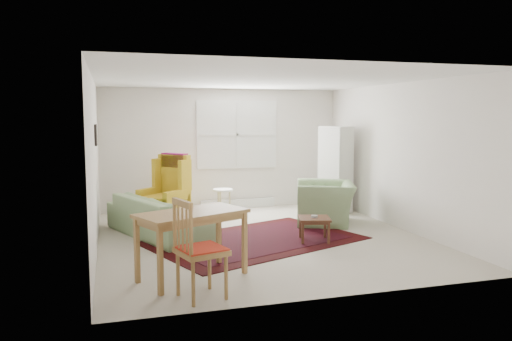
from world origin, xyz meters
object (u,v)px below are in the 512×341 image
object	(u,v)px
desk	(192,245)
desk_chair	(201,248)
cabinet	(335,169)
armchair	(325,199)
coffee_table	(314,229)
stool	(223,202)
sofa	(159,208)
wingback_chair	(164,188)

from	to	relation	value
desk	desk_chair	bearing A→B (deg)	-90.84
cabinet	armchair	bearing A→B (deg)	-138.73
cabinet	desk	world-z (taller)	cabinet
coffee_table	desk_chair	distance (m)	2.84
armchair	stool	distance (m)	2.06
sofa	armchair	size ratio (longest dim) A/B	1.91
desk	wingback_chair	bearing A→B (deg)	89.69
sofa	coffee_table	size ratio (longest dim) A/B	4.68
stool	desk_chair	bearing A→B (deg)	-105.52
desk	sofa	bearing A→B (deg)	94.34
sofa	stool	size ratio (longest dim) A/B	4.23
wingback_chair	desk_chair	xyz separation A→B (m)	(-0.03, -4.05, -0.09)
coffee_table	desk_chair	xyz separation A→B (m)	(-2.10, -1.89, 0.35)
sofa	cabinet	size ratio (longest dim) A/B	1.27
coffee_table	desk	distance (m)	2.43
armchair	wingback_chair	world-z (taller)	wingback_chair
coffee_table	cabinet	xyz separation A→B (m)	(1.39, 2.18, 0.67)
cabinet	desk	size ratio (longest dim) A/B	1.35
wingback_chair	desk_chair	world-z (taller)	wingback_chair
wingback_chair	cabinet	distance (m)	3.47
desk	armchair	bearing A→B (deg)	40.63
armchair	desk	xyz separation A→B (m)	(-2.81, -2.41, -0.04)
stool	desk_chair	xyz separation A→B (m)	(-1.21, -4.35, 0.28)
sofa	armchair	bearing A→B (deg)	-110.54
sofa	desk_chair	size ratio (longest dim) A/B	2.04
wingback_chair	desk	xyz separation A→B (m)	(-0.02, -3.37, -0.22)
wingback_chair	coffee_table	bearing A→B (deg)	0.71
armchair	coffee_table	bearing A→B (deg)	-9.80
sofa	coffee_table	xyz separation A→B (m)	(2.27, -1.10, -0.25)
cabinet	desk	bearing A→B (deg)	-150.39
wingback_chair	stool	bearing A→B (deg)	61.26
sofa	armchair	world-z (taller)	armchair
desk_chair	desk	bearing A→B (deg)	-16.96
armchair	desk	bearing A→B (deg)	-28.06
coffee_table	armchair	bearing A→B (deg)	58.88
cabinet	desk_chair	xyz separation A→B (m)	(-3.49, -4.07, -0.33)
armchair	stool	size ratio (longest dim) A/B	2.22
cabinet	desk_chair	world-z (taller)	cabinet
sofa	wingback_chair	bearing A→B (deg)	-32.79
armchair	desk	distance (m)	3.71
sofa	wingback_chair	distance (m)	1.09
sofa	wingback_chair	size ratio (longest dim) A/B	1.75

